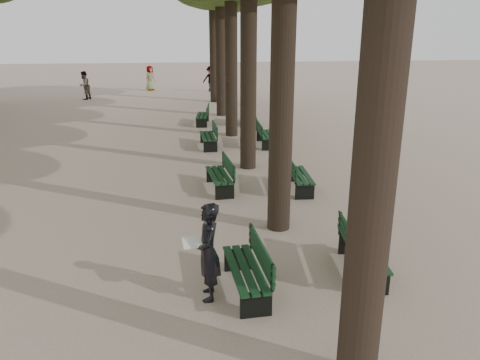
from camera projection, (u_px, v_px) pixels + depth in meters
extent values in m
plane|color=tan|center=(227.00, 303.00, 7.88)|extent=(120.00, 120.00, 0.00)
cylinder|color=#33261C|center=(381.00, 93.00, 5.02)|extent=(0.52, 0.52, 7.50)
cylinder|color=#33261C|center=(283.00, 62.00, 9.74)|extent=(0.52, 0.52, 7.50)
cylinder|color=#33261C|center=(249.00, 51.00, 14.46)|extent=(0.52, 0.52, 7.50)
cylinder|color=#33261C|center=(231.00, 46.00, 19.18)|extent=(0.52, 0.52, 7.50)
cylinder|color=#33261C|center=(221.00, 42.00, 23.90)|extent=(0.52, 0.52, 7.50)
cylinder|color=#33261C|center=(214.00, 40.00, 28.62)|extent=(0.52, 0.52, 7.50)
cube|color=black|center=(245.00, 280.00, 8.17)|extent=(0.64, 1.83, 0.45)
cube|color=black|center=(245.00, 269.00, 8.10)|extent=(0.66, 1.83, 0.04)
cube|color=black|center=(261.00, 253.00, 8.07)|extent=(0.16, 1.80, 0.40)
cube|color=black|center=(219.00, 183.00, 13.35)|extent=(0.68, 1.84, 0.45)
cube|color=black|center=(219.00, 175.00, 13.28)|extent=(0.70, 1.84, 0.04)
cube|color=black|center=(228.00, 165.00, 13.26)|extent=(0.21, 1.80, 0.40)
cube|color=black|center=(208.00, 142.00, 18.21)|extent=(0.58, 1.82, 0.45)
cube|color=black|center=(208.00, 136.00, 18.14)|extent=(0.60, 1.82, 0.04)
cube|color=black|center=(215.00, 129.00, 18.10)|extent=(0.10, 1.80, 0.40)
cube|color=black|center=(202.00, 120.00, 22.57)|extent=(0.72, 1.85, 0.45)
cube|color=black|center=(202.00, 115.00, 22.50)|extent=(0.74, 1.85, 0.04)
cube|color=black|center=(208.00, 110.00, 22.42)|extent=(0.24, 1.79, 0.40)
cube|color=black|center=(363.00, 262.00, 8.81)|extent=(0.69, 1.84, 0.45)
cube|color=black|center=(364.00, 251.00, 8.74)|extent=(0.71, 1.84, 0.04)
cube|color=black|center=(350.00, 238.00, 8.65)|extent=(0.21, 1.80, 0.40)
cube|color=black|center=(300.00, 182.00, 13.36)|extent=(0.62, 1.83, 0.45)
cube|color=black|center=(300.00, 175.00, 13.29)|extent=(0.64, 1.83, 0.04)
cube|color=black|center=(291.00, 166.00, 13.19)|extent=(0.14, 1.80, 0.40)
cube|color=black|center=(266.00, 140.00, 18.47)|extent=(0.58, 1.82, 0.45)
cube|color=black|center=(266.00, 134.00, 18.40)|extent=(0.60, 1.82, 0.04)
cube|color=black|center=(259.00, 128.00, 18.30)|extent=(0.10, 1.80, 0.40)
cube|color=black|center=(250.00, 119.00, 22.68)|extent=(0.60, 1.82, 0.45)
cube|color=black|center=(250.00, 115.00, 22.61)|extent=(0.62, 1.82, 0.04)
cube|color=black|center=(244.00, 109.00, 22.50)|extent=(0.12, 1.80, 0.40)
imported|color=black|center=(208.00, 252.00, 7.81)|extent=(0.35, 0.69, 1.72)
cube|color=white|center=(193.00, 242.00, 7.72)|extent=(0.37, 0.29, 0.12)
imported|color=#262628|center=(150.00, 78.00, 34.87)|extent=(0.86, 0.91, 1.82)
imported|color=#262628|center=(84.00, 85.00, 30.40)|extent=(0.68, 0.95, 1.81)
imported|color=#262628|center=(251.00, 91.00, 28.29)|extent=(0.55, 1.05, 1.70)
imported|color=#262628|center=(211.00, 79.00, 34.36)|extent=(1.23, 0.66, 1.82)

